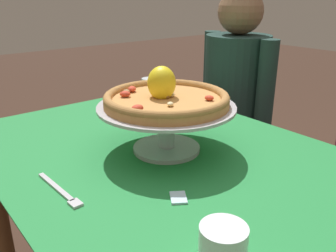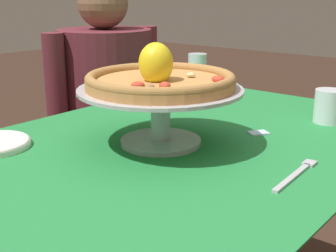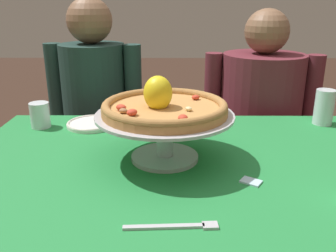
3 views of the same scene
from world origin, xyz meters
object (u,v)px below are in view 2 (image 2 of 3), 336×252
(water_glass_front_right, at_px, (328,108))
(pizza_stand, at_px, (161,106))
(sugar_packet, at_px, (258,133))
(pizza, at_px, (160,79))
(diner_right, at_px, (108,125))
(water_glass_back_right, at_px, (197,73))
(dinner_fork, at_px, (297,173))

(water_glass_front_right, bearing_deg, pizza_stand, 151.52)
(pizza_stand, relative_size, sugar_packet, 7.85)
(pizza_stand, bearing_deg, sugar_packet, -32.97)
(pizza_stand, height_order, sugar_packet, pizza_stand)
(pizza, height_order, diner_right, diner_right)
(pizza_stand, xyz_separation_m, sugar_packet, (0.22, -0.14, -0.09))
(pizza_stand, relative_size, water_glass_back_right, 3.00)
(water_glass_back_right, relative_size, diner_right, 0.11)
(diner_right, bearing_deg, pizza_stand, -123.32)
(dinner_fork, xyz_separation_m, diner_right, (0.41, 1.01, -0.18))
(water_glass_back_right, distance_m, diner_right, 0.45)
(diner_right, bearing_deg, sugar_packet, -104.97)
(pizza, distance_m, sugar_packet, 0.31)
(water_glass_front_right, relative_size, sugar_packet, 1.88)
(dinner_fork, bearing_deg, water_glass_back_right, 49.85)
(pizza, bearing_deg, dinner_fork, -84.68)
(pizza_stand, distance_m, water_glass_back_right, 0.67)
(sugar_packet, xyz_separation_m, diner_right, (0.22, 0.81, -0.18))
(pizza_stand, relative_size, dinner_fork, 2.00)
(water_glass_back_right, distance_m, water_glass_front_right, 0.58)
(pizza_stand, bearing_deg, pizza, -160.51)
(pizza_stand, height_order, pizza, pizza)
(water_glass_front_right, distance_m, diner_right, 0.94)
(water_glass_back_right, bearing_deg, sugar_packet, -128.04)
(pizza, relative_size, water_glass_front_right, 3.74)
(pizza, xyz_separation_m, diner_right, (0.44, 0.67, -0.34))
(pizza, distance_m, diner_right, 0.87)
(pizza, xyz_separation_m, sugar_packet, (0.22, -0.14, -0.16))
(pizza, bearing_deg, water_glass_back_right, 28.65)
(water_glass_back_right, relative_size, dinner_fork, 0.67)
(pizza, height_order, water_glass_front_right, pizza)
(pizza, bearing_deg, diner_right, 56.59)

